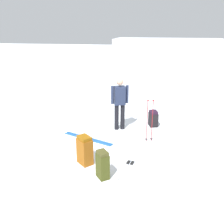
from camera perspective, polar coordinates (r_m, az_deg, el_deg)
name	(u,v)px	position (r m, az deg, el deg)	size (l,w,h in m)	color
ground_plane	(112,133)	(8.11, 0.00, -4.69)	(80.00, 80.00, 0.00)	white
distant_snow_ridge	(168,47)	(31.38, 12.60, 14.17)	(12.50, 5.00, 1.86)	white
skier_standing	(120,101)	(8.08, 1.76, 2.42)	(0.54, 0.33, 1.70)	black
ski_pair_near	(88,138)	(7.71, -5.47, -5.98)	(1.65, 0.79, 0.05)	#225A9F
ski_pair_far	(130,163)	(6.39, 4.15, -11.50)	(0.57, 1.82, 0.05)	silver
backpack_large_dark	(103,165)	(5.71, -2.14, -11.86)	(0.35, 0.37, 0.66)	#404416
backpack_bright	(153,119)	(8.68, 9.30, -1.48)	(0.35, 0.41, 0.53)	black
backpack_small_spare	(85,150)	(6.27, -6.18, -8.60)	(0.46, 0.45, 0.73)	#965113
ski_poles_planted_near	(150,118)	(7.37, 8.53, -1.46)	(0.22, 0.11, 1.27)	maroon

